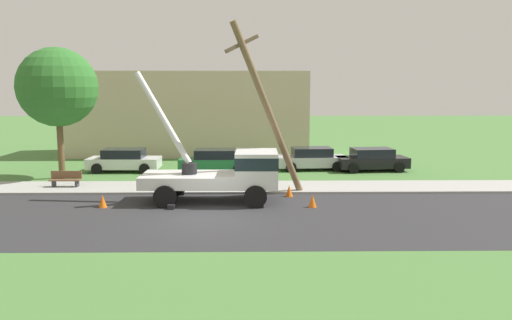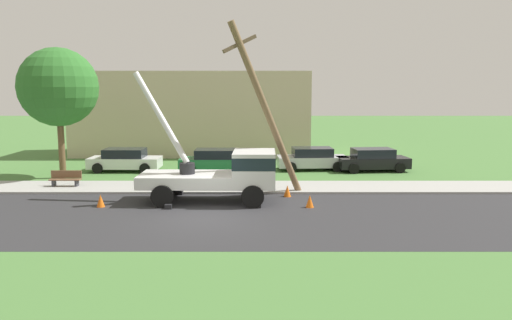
{
  "view_description": "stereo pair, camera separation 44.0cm",
  "coord_description": "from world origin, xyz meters",
  "px_view_note": "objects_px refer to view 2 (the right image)",
  "views": [
    {
      "loc": [
        1.67,
        -19.94,
        5.26
      ],
      "look_at": [
        2.02,
        3.75,
        1.8
      ],
      "focal_mm": 35.26,
      "sensor_mm": 36.0,
      "label": 1
    },
    {
      "loc": [
        2.11,
        -19.94,
        5.26
      ],
      "look_at": [
        2.02,
        3.75,
        1.8
      ],
      "focal_mm": 35.26,
      "sensor_mm": 36.0,
      "label": 2
    }
  ],
  "objects_px": {
    "roadside_tree_near": "(60,87)",
    "traffic_cone_ahead": "(312,201)",
    "parked_sedan_silver": "(314,159)",
    "utility_truck": "(228,171)",
    "traffic_cone_curbside": "(289,191)",
    "traffic_cone_behind": "(103,201)",
    "parked_sedan_black": "(375,160)",
    "park_bench": "(68,179)",
    "leaning_utility_pole": "(268,109)",
    "parked_sedan_white": "(127,160)",
    "parked_sedan_green": "(217,161)"
  },
  "relations": [
    {
      "from": "traffic_cone_curbside",
      "to": "park_bench",
      "type": "distance_m",
      "value": 11.71
    },
    {
      "from": "traffic_cone_behind",
      "to": "parked_sedan_black",
      "type": "height_order",
      "value": "parked_sedan_black"
    },
    {
      "from": "leaning_utility_pole",
      "to": "park_bench",
      "type": "xyz_separation_m",
      "value": [
        -10.45,
        1.99,
        -3.77
      ]
    },
    {
      "from": "traffic_cone_ahead",
      "to": "roadside_tree_near",
      "type": "height_order",
      "value": "roadside_tree_near"
    },
    {
      "from": "parked_sedan_green",
      "to": "parked_sedan_black",
      "type": "xyz_separation_m",
      "value": [
        9.86,
        0.36,
        0.0
      ]
    },
    {
      "from": "parked_sedan_white",
      "to": "parked_sedan_silver",
      "type": "xyz_separation_m",
      "value": [
        11.82,
        0.51,
        0.0
      ]
    },
    {
      "from": "parked_sedan_silver",
      "to": "park_bench",
      "type": "bearing_deg",
      "value": -156.95
    },
    {
      "from": "utility_truck",
      "to": "traffic_cone_behind",
      "type": "height_order",
      "value": "utility_truck"
    },
    {
      "from": "leaning_utility_pole",
      "to": "parked_sedan_white",
      "type": "relative_size",
      "value": 1.87
    },
    {
      "from": "roadside_tree_near",
      "to": "traffic_cone_ahead",
      "type": "bearing_deg",
      "value": -28.07
    },
    {
      "from": "utility_truck",
      "to": "parked_sedan_white",
      "type": "distance_m",
      "value": 10.9
    },
    {
      "from": "parked_sedan_black",
      "to": "utility_truck",
      "type": "bearing_deg",
      "value": -135.75
    },
    {
      "from": "leaning_utility_pole",
      "to": "parked_sedan_white",
      "type": "height_order",
      "value": "leaning_utility_pole"
    },
    {
      "from": "parked_sedan_black",
      "to": "roadside_tree_near",
      "type": "bearing_deg",
      "value": -172.63
    },
    {
      "from": "roadside_tree_near",
      "to": "parked_sedan_white",
      "type": "bearing_deg",
      "value": 38.09
    },
    {
      "from": "parked_sedan_white",
      "to": "parked_sedan_silver",
      "type": "height_order",
      "value": "same"
    },
    {
      "from": "parked_sedan_white",
      "to": "parked_sedan_green",
      "type": "bearing_deg",
      "value": -3.25
    },
    {
      "from": "traffic_cone_curbside",
      "to": "park_bench",
      "type": "bearing_deg",
      "value": 169.33
    },
    {
      "from": "traffic_cone_ahead",
      "to": "parked_sedan_black",
      "type": "distance_m",
      "value": 10.87
    },
    {
      "from": "parked_sedan_green",
      "to": "parked_sedan_black",
      "type": "height_order",
      "value": "same"
    },
    {
      "from": "parked_sedan_green",
      "to": "parked_sedan_black",
      "type": "distance_m",
      "value": 9.87
    },
    {
      "from": "utility_truck",
      "to": "leaning_utility_pole",
      "type": "relative_size",
      "value": 0.81
    },
    {
      "from": "traffic_cone_behind",
      "to": "traffic_cone_curbside",
      "type": "relative_size",
      "value": 1.0
    },
    {
      "from": "utility_truck",
      "to": "traffic_cone_behind",
      "type": "bearing_deg",
      "value": -168.77
    },
    {
      "from": "traffic_cone_curbside",
      "to": "park_bench",
      "type": "xyz_separation_m",
      "value": [
        -11.51,
        2.17,
        0.18
      ]
    },
    {
      "from": "parked_sedan_green",
      "to": "parked_sedan_white",
      "type": "bearing_deg",
      "value": 176.75
    },
    {
      "from": "parked_sedan_white",
      "to": "park_bench",
      "type": "distance_m",
      "value": 5.56
    },
    {
      "from": "parked_sedan_black",
      "to": "park_bench",
      "type": "xyz_separation_m",
      "value": [
        -17.33,
        -5.31,
        -0.25
      ]
    },
    {
      "from": "parked_sedan_silver",
      "to": "roadside_tree_near",
      "type": "xyz_separation_m",
      "value": [
        -14.83,
        -2.87,
        4.51
      ]
    },
    {
      "from": "traffic_cone_behind",
      "to": "park_bench",
      "type": "xyz_separation_m",
      "value": [
        -3.13,
        4.27,
        0.18
      ]
    },
    {
      "from": "parked_sedan_green",
      "to": "park_bench",
      "type": "xyz_separation_m",
      "value": [
        -7.47,
        -4.95,
        -0.25
      ]
    },
    {
      "from": "traffic_cone_behind",
      "to": "leaning_utility_pole",
      "type": "bearing_deg",
      "value": 17.31
    },
    {
      "from": "utility_truck",
      "to": "traffic_cone_ahead",
      "type": "height_order",
      "value": "utility_truck"
    },
    {
      "from": "utility_truck",
      "to": "roadside_tree_near",
      "type": "xyz_separation_m",
      "value": [
        -9.87,
        6.09,
        3.81
      ]
    },
    {
      "from": "utility_truck",
      "to": "park_bench",
      "type": "xyz_separation_m",
      "value": [
        -8.61,
        3.18,
        -0.95
      ]
    },
    {
      "from": "traffic_cone_behind",
      "to": "parked_sedan_green",
      "type": "height_order",
      "value": "parked_sedan_green"
    },
    {
      "from": "utility_truck",
      "to": "traffic_cone_curbside",
      "type": "xyz_separation_m",
      "value": [
        2.89,
        1.01,
        -1.13
      ]
    },
    {
      "from": "leaning_utility_pole",
      "to": "roadside_tree_near",
      "type": "bearing_deg",
      "value": 157.3
    },
    {
      "from": "parked_sedan_black",
      "to": "parked_sedan_green",
      "type": "bearing_deg",
      "value": -177.88
    },
    {
      "from": "parked_sedan_silver",
      "to": "traffic_cone_ahead",
      "type": "bearing_deg",
      "value": -96.89
    },
    {
      "from": "park_bench",
      "to": "leaning_utility_pole",
      "type": "bearing_deg",
      "value": -10.77
    },
    {
      "from": "utility_truck",
      "to": "parked_sedan_black",
      "type": "relative_size",
      "value": 1.49
    },
    {
      "from": "leaning_utility_pole",
      "to": "traffic_cone_curbside",
      "type": "distance_m",
      "value": 4.09
    },
    {
      "from": "park_bench",
      "to": "utility_truck",
      "type": "bearing_deg",
      "value": -20.26
    },
    {
      "from": "traffic_cone_behind",
      "to": "traffic_cone_curbside",
      "type": "xyz_separation_m",
      "value": [
        8.37,
        2.1,
        0.0
      ]
    },
    {
      "from": "utility_truck",
      "to": "parked_sedan_black",
      "type": "xyz_separation_m",
      "value": [
        8.71,
        8.49,
        -0.7
      ]
    },
    {
      "from": "traffic_cone_behind",
      "to": "traffic_cone_curbside",
      "type": "distance_m",
      "value": 8.63
    },
    {
      "from": "leaning_utility_pole",
      "to": "parked_sedan_white",
      "type": "distance_m",
      "value": 11.86
    },
    {
      "from": "park_bench",
      "to": "parked_sedan_black",
      "type": "bearing_deg",
      "value": 17.04
    },
    {
      "from": "parked_sedan_silver",
      "to": "parked_sedan_black",
      "type": "bearing_deg",
      "value": -7.12
    }
  ]
}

